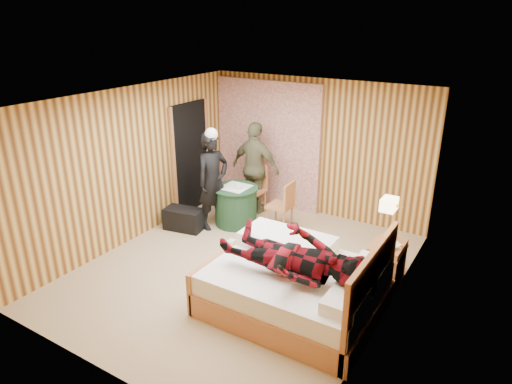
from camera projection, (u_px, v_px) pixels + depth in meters
The scene contains 23 objects.
floor at pixel (242, 269), 6.76m from camera, with size 4.20×5.00×0.01m, color tan.
ceiling at pixel (240, 99), 5.85m from camera, with size 4.20×5.00×0.01m, color white.
wall_back at pixel (317, 148), 8.29m from camera, with size 4.20×0.02×2.50m, color #EBBA5A.
wall_left at pixel (132, 166), 7.33m from camera, with size 0.02×5.00×2.50m, color #EBBA5A.
wall_right at pixel (393, 224), 5.28m from camera, with size 0.02×5.00×2.50m, color #EBBA5A.
curtain at pixel (267, 144), 8.74m from camera, with size 2.20×0.08×2.40m, color silver.
doorway at pixel (191, 158), 8.50m from camera, with size 0.06×0.90×2.05m, color black.
wall_lamp at pixel (389, 204), 5.70m from camera, with size 0.26×0.24×0.16m.
bed at pixel (297, 286), 5.74m from camera, with size 2.10×1.66×1.14m.
nightstand at pixel (386, 261), 6.37m from camera, with size 0.44×0.60×0.58m.
round_table at pixel (236, 205), 8.09m from camera, with size 0.80×0.80×0.71m.
chair_far at pixel (255, 185), 8.53m from camera, with size 0.43×0.43×0.93m.
chair_near at pixel (284, 202), 7.83m from camera, with size 0.41×0.41×0.87m.
duffel_bag at pixel (184, 219), 7.95m from camera, with size 0.67×0.36×0.38m, color black.
sneaker_left at pixel (237, 246), 7.29m from camera, with size 0.31×0.13×0.14m, color white.
sneaker_right at pixel (264, 256), 7.01m from camera, with size 0.24×0.10×0.11m, color white.
woman_standing at pixel (213, 181), 7.81m from camera, with size 0.62×0.41×1.70m, color black.
man_at_table at pixel (256, 168), 8.44m from camera, with size 1.01×0.42×1.72m, color #696846.
man_on_bed at pixel (292, 246), 5.30m from camera, with size 1.77×0.67×0.86m, color maroon.
book_lower at pixel (387, 244), 6.22m from camera, with size 0.17×0.22×0.02m, color white.
book_upper at pixel (387, 243), 6.22m from camera, with size 0.16×0.22×0.02m, color white.
cup_nightstand at pixel (391, 237), 6.35m from camera, with size 0.10×0.10×0.09m, color white.
cup_table at pixel (239, 186), 7.86m from camera, with size 0.12×0.12×0.10m, color white.
Camera 1 is at (3.26, -4.90, 3.52)m, focal length 32.00 mm.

